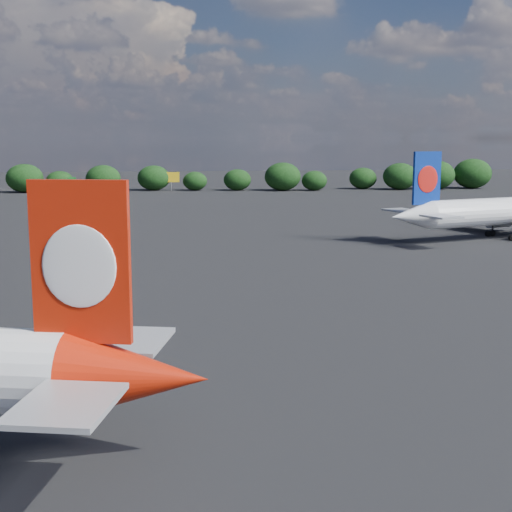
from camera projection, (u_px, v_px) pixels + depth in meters
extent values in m
plane|color=black|center=(87.00, 259.00, 91.98)|extent=(500.00, 500.00, 0.00)
cone|color=red|center=(138.00, 377.00, 33.81)|extent=(7.65, 5.75, 4.28)
cube|color=red|center=(81.00, 262.00, 33.20)|extent=(4.67, 1.51, 7.70)
ellipsoid|color=white|center=(79.00, 267.00, 32.97)|extent=(3.53, 1.00, 3.93)
ellipsoid|color=white|center=(83.00, 265.00, 33.47)|extent=(3.53, 1.00, 3.93)
cube|color=#AAADB2|center=(66.00, 405.00, 29.33)|extent=(4.94, 5.89, 0.26)
cube|color=#AAADB2|center=(130.00, 341.00, 38.55)|extent=(4.94, 5.89, 0.26)
cone|color=white|center=(411.00, 216.00, 103.49)|extent=(7.79, 6.10, 4.27)
cube|color=navy|center=(427.00, 178.00, 103.64)|extent=(4.61, 1.80, 7.68)
ellipsoid|color=red|center=(428.00, 179.00, 103.44)|extent=(3.47, 1.23, 3.93)
ellipsoid|color=red|center=(426.00, 179.00, 103.90)|extent=(3.47, 1.23, 3.93)
cube|color=#AAADB2|center=(441.00, 217.00, 99.92)|extent=(5.19, 6.03, 0.26)
cube|color=#AAADB2|center=(401.00, 210.00, 108.35)|extent=(5.19, 6.03, 0.26)
cube|color=#AAADB2|center=(473.00, 212.00, 122.40)|extent=(10.36, 17.95, 0.47)
cylinder|color=#AAADB2|center=(498.00, 221.00, 119.45)|extent=(4.76, 3.47, 2.30)
cube|color=#AAADB2|center=(499.00, 217.00, 119.35)|extent=(1.87, 0.80, 1.02)
cylinder|color=black|center=(512.00, 238.00, 108.75)|extent=(1.01, 0.65, 0.94)
cylinder|color=black|center=(493.00, 228.00, 113.60)|extent=(0.30, 0.30, 2.13)
cylinder|color=black|center=(492.00, 233.00, 113.74)|extent=(1.01, 0.65, 0.94)
cylinder|color=black|center=(488.00, 234.00, 113.35)|extent=(1.01, 0.65, 0.94)
cube|color=#156A22|center=(65.00, 182.00, 202.75)|extent=(6.00, 0.30, 2.60)
cylinder|color=gray|center=(57.00, 190.00, 202.80)|extent=(0.20, 0.20, 2.00)
cylinder|color=gray|center=(75.00, 189.00, 203.42)|extent=(0.20, 0.20, 2.00)
cube|color=gold|center=(171.00, 177.00, 212.22)|extent=(5.00, 0.30, 3.00)
cylinder|color=gray|center=(171.00, 186.00, 212.67)|extent=(0.30, 0.30, 2.50)
ellipsoid|color=black|center=(25.00, 178.00, 204.57)|extent=(10.66, 9.02, 8.20)
ellipsoid|color=black|center=(60.00, 182.00, 204.44)|extent=(8.07, 6.83, 6.21)
ellipsoid|color=black|center=(103.00, 178.00, 207.42)|extent=(10.11, 8.55, 7.77)
ellipsoid|color=black|center=(154.00, 178.00, 213.02)|extent=(9.69, 8.20, 7.45)
ellipsoid|color=black|center=(195.00, 181.00, 212.92)|extent=(7.26, 6.15, 5.59)
ellipsoid|color=black|center=(237.00, 180.00, 212.88)|extent=(8.24, 6.97, 6.34)
ellipsoid|color=black|center=(283.00, 177.00, 211.90)|extent=(10.87, 9.20, 8.36)
ellipsoid|color=black|center=(314.00, 181.00, 212.47)|extent=(7.67, 6.49, 5.90)
ellipsoid|color=black|center=(363.00, 178.00, 219.19)|extent=(8.50, 7.19, 6.54)
ellipsoid|color=black|center=(400.00, 176.00, 216.05)|extent=(10.51, 8.89, 8.08)
ellipsoid|color=black|center=(437.00, 175.00, 217.99)|extent=(11.34, 9.60, 8.72)
ellipsoid|color=black|center=(473.00, 174.00, 221.35)|extent=(11.97, 10.13, 9.21)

